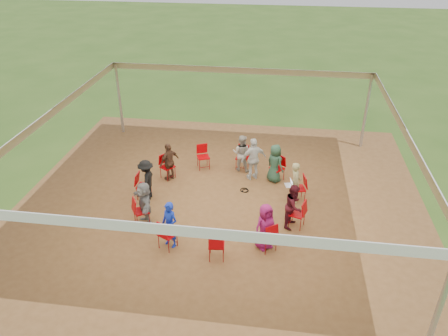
# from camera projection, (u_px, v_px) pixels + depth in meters

# --- Properties ---
(ground) EXTENTS (80.00, 80.00, 0.00)m
(ground) POSITION_uv_depth(u_px,v_px,m) (220.00, 205.00, 13.99)
(ground) COLOR #33541A
(ground) RESTS_ON ground
(dirt_patch) EXTENTS (13.00, 13.00, 0.00)m
(dirt_patch) POSITION_uv_depth(u_px,v_px,m) (220.00, 205.00, 13.99)
(dirt_patch) COLOR brown
(dirt_patch) RESTS_ON ground
(tent) EXTENTS (10.33, 10.33, 3.00)m
(tent) POSITION_uv_depth(u_px,v_px,m) (220.00, 138.00, 12.84)
(tent) COLOR #B2B2B7
(tent) RESTS_ON ground
(chair_0) EXTENTS (0.53, 0.52, 0.90)m
(chair_0) POSITION_uv_depth(u_px,v_px,m) (298.00, 189.00, 14.02)
(chair_0) COLOR #AC0106
(chair_0) RESTS_ON ground
(chair_1) EXTENTS (0.61, 0.61, 0.90)m
(chair_1) POSITION_uv_depth(u_px,v_px,m) (277.00, 169.00, 15.17)
(chair_1) COLOR #AC0106
(chair_1) RESTS_ON ground
(chair_2) EXTENTS (0.49, 0.51, 0.90)m
(chair_2) POSITION_uv_depth(u_px,v_px,m) (242.00, 158.00, 15.87)
(chair_2) COLOR #AC0106
(chair_2) RESTS_ON ground
(chair_3) EXTENTS (0.56, 0.57, 0.90)m
(chair_3) POSITION_uv_depth(u_px,v_px,m) (203.00, 157.00, 15.91)
(chair_3) COLOR #AC0106
(chair_3) RESTS_ON ground
(chair_4) EXTENTS (0.60, 0.60, 0.90)m
(chair_4) POSITION_uv_depth(u_px,v_px,m) (168.00, 167.00, 15.27)
(chair_4) COLOR #AC0106
(chair_4) RESTS_ON ground
(chair_5) EXTENTS (0.45, 0.43, 0.90)m
(chair_5) POSITION_uv_depth(u_px,v_px,m) (144.00, 186.00, 14.16)
(chair_5) COLOR #AC0106
(chair_5) RESTS_ON ground
(chair_6) EXTENTS (0.59, 0.59, 0.90)m
(chair_6) POSITION_uv_depth(u_px,v_px,m) (141.00, 211.00, 12.92)
(chair_6) COLOR #AC0106
(chair_6) RESTS_ON ground
(chair_7) EXTENTS (0.57, 0.58, 0.90)m
(chair_7) POSITION_uv_depth(u_px,v_px,m) (167.00, 234.00, 11.96)
(chair_7) COLOR #AC0106
(chair_7) RESTS_ON ground
(chair_8) EXTENTS (0.47, 0.48, 0.90)m
(chair_8) POSITION_uv_depth(u_px,v_px,m) (217.00, 245.00, 11.57)
(chair_8) COLOR #AC0106
(chair_8) RESTS_ON ground
(chair_9) EXTENTS (0.60, 0.61, 0.90)m
(chair_9) POSITION_uv_depth(u_px,v_px,m) (267.00, 236.00, 11.88)
(chair_9) COLOR #AC0106
(chair_9) RESTS_ON ground
(chair_10) EXTENTS (0.55, 0.54, 0.90)m
(chair_10) POSITION_uv_depth(u_px,v_px,m) (297.00, 214.00, 12.80)
(chair_10) COLOR #AC0106
(chair_10) RESTS_ON ground
(person_seated_0) EXTENTS (0.45, 0.57, 1.38)m
(person_seated_0) POSITION_uv_depth(u_px,v_px,m) (295.00, 182.00, 13.89)
(person_seated_0) COLOR tan
(person_seated_0) RESTS_ON ground
(person_seated_1) EXTENTS (0.75, 0.74, 1.38)m
(person_seated_1) POSITION_uv_depth(u_px,v_px,m) (275.00, 163.00, 14.98)
(person_seated_1) COLOR #284C37
(person_seated_1) RESTS_ON ground
(person_seated_2) EXTENTS (0.73, 0.50, 1.38)m
(person_seated_2) POSITION_uv_depth(u_px,v_px,m) (242.00, 153.00, 15.65)
(person_seated_2) COLOR #A7A092
(person_seated_2) RESTS_ON ground
(person_seated_3) EXTENTS (0.80, 0.90, 1.38)m
(person_seated_3) POSITION_uv_depth(u_px,v_px,m) (169.00, 162.00, 15.08)
(person_seated_3) COLOR #4F3121
(person_seated_3) RESTS_ON ground
(person_seated_4) EXTENTS (0.47, 0.91, 1.38)m
(person_seated_4) POSITION_uv_depth(u_px,v_px,m) (147.00, 180.00, 14.02)
(person_seated_4) COLOR black
(person_seated_4) RESTS_ON ground
(person_seated_5) EXTENTS (1.07, 1.35, 1.38)m
(person_seated_5) POSITION_uv_depth(u_px,v_px,m) (145.00, 203.00, 12.84)
(person_seated_5) COLOR slate
(person_seated_5) RESTS_ON ground
(person_seated_6) EXTENTS (0.60, 0.52, 1.38)m
(person_seated_6) POSITION_uv_depth(u_px,v_px,m) (170.00, 225.00, 11.92)
(person_seated_6) COLOR #1128A9
(person_seated_6) RESTS_ON ground
(person_seated_7) EXTENTS (0.76, 0.72, 1.38)m
(person_seated_7) POSITION_uv_depth(u_px,v_px,m) (265.00, 227.00, 11.85)
(person_seated_7) COLOR #891456
(person_seated_7) RESTS_ON ground
(person_seated_8) EXTENTS (0.58, 0.76, 1.38)m
(person_seated_8) POSITION_uv_depth(u_px,v_px,m) (294.00, 206.00, 12.72)
(person_seated_8) COLOR #450F18
(person_seated_8) RESTS_ON ground
(standing_person) EXTENTS (1.02, 0.84, 1.56)m
(standing_person) POSITION_uv_depth(u_px,v_px,m) (254.00, 159.00, 15.07)
(standing_person) COLOR silver
(standing_person) RESTS_ON ground
(cable_coil) EXTENTS (0.36, 0.36, 0.03)m
(cable_coil) POSITION_uv_depth(u_px,v_px,m) (245.00, 190.00, 14.73)
(cable_coil) COLOR black
(cable_coil) RESTS_ON ground
(laptop) EXTENTS (0.31, 0.36, 0.21)m
(laptop) POSITION_uv_depth(u_px,v_px,m) (290.00, 184.00, 13.90)
(laptop) COLOR #B7B7BC
(laptop) RESTS_ON ground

